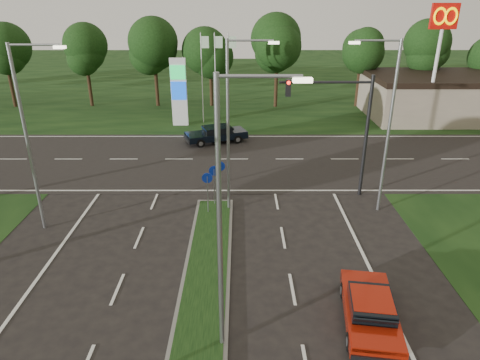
{
  "coord_description": "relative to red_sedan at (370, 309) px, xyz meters",
  "views": [
    {
      "loc": [
        1.39,
        -5.02,
        10.72
      ],
      "look_at": [
        1.41,
        15.0,
        2.2
      ],
      "focal_mm": 32.0,
      "sensor_mm": 36.0,
      "label": 1
    }
  ],
  "objects": [
    {
      "name": "verge_far",
      "position": [
        -6.0,
        47.96,
        -0.63
      ],
      "size": [
        160.0,
        50.0,
        0.02
      ],
      "primitive_type": "cube",
      "color": "black",
      "rests_on": "ground"
    },
    {
      "name": "cross_road",
      "position": [
        -6.0,
        16.96,
        -0.63
      ],
      "size": [
        160.0,
        12.0,
        0.02
      ],
      "primitive_type": "cube",
      "color": "black",
      "rests_on": "ground"
    },
    {
      "name": "commercial_building",
      "position": [
        16.0,
        28.96,
        1.37
      ],
      "size": [
        16.0,
        9.0,
        4.0
      ],
      "primitive_type": "cube",
      "color": "gray",
      "rests_on": "ground"
    },
    {
      "name": "streetlight_median_near",
      "position": [
        -5.0,
        -1.04,
        4.45
      ],
      "size": [
        2.53,
        0.22,
        9.0
      ],
      "color": "gray",
      "rests_on": "ground"
    },
    {
      "name": "streetlight_median_far",
      "position": [
        -5.0,
        8.96,
        4.45
      ],
      "size": [
        2.53,
        0.22,
        9.0
      ],
      "color": "gray",
      "rests_on": "ground"
    },
    {
      "name": "streetlight_left_far",
      "position": [
        -14.3,
        6.96,
        4.45
      ],
      "size": [
        2.53,
        0.22,
        9.0
      ],
      "color": "gray",
      "rests_on": "ground"
    },
    {
      "name": "streetlight_right_far",
      "position": [
        2.8,
        8.96,
        4.45
      ],
      "size": [
        2.53,
        0.22,
        9.0
      ],
      "rotation": [
        0.0,
        0.0,
        3.14
      ],
      "color": "gray",
      "rests_on": "ground"
    },
    {
      "name": "traffic_signal",
      "position": [
        1.19,
        10.95,
        4.03
      ],
      "size": [
        5.1,
        0.42,
        7.0
      ],
      "color": "black",
      "rests_on": "ground"
    },
    {
      "name": "median_signs",
      "position": [
        -6.0,
        9.36,
        1.09
      ],
      "size": [
        1.16,
        1.76,
        2.38
      ],
      "color": "gray",
      "rests_on": "ground"
    },
    {
      "name": "gas_pylon",
      "position": [
        -9.78,
        26.0,
        2.57
      ],
      "size": [
        5.8,
        1.26,
        8.0
      ],
      "color": "silver",
      "rests_on": "ground"
    },
    {
      "name": "mcdonalds_sign",
      "position": [
        12.0,
        24.93,
        7.36
      ],
      "size": [
        2.2,
        0.47,
        10.4
      ],
      "color": "silver",
      "rests_on": "ground"
    },
    {
      "name": "treeline_far",
      "position": [
        -5.9,
        32.89,
        6.2
      ],
      "size": [
        6.0,
        6.0,
        9.9
      ],
      "color": "black",
      "rests_on": "ground"
    },
    {
      "name": "red_sedan",
      "position": [
        0.0,
        0.0,
        0.0
      ],
      "size": [
        2.32,
        4.45,
        1.17
      ],
      "rotation": [
        0.0,
        0.0,
        -0.14
      ],
      "color": "#991708",
      "rests_on": "ground"
    },
    {
      "name": "navy_sedan",
      "position": [
        -6.48,
        20.96,
        0.08
      ],
      "size": [
        5.15,
        3.44,
        1.31
      ],
      "rotation": [
        0.0,
        0.0,
        1.91
      ],
      "color": "black",
      "rests_on": "ground"
    }
  ]
}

